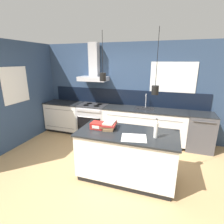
{
  "coord_description": "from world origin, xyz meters",
  "views": [
    {
      "loc": [
        1.21,
        -2.75,
        2.13
      ],
      "look_at": [
        0.05,
        0.71,
        1.05
      ],
      "focal_mm": 28.0,
      "sensor_mm": 36.0,
      "label": 1
    }
  ],
  "objects_px": {
    "oven_range": "(93,120)",
    "bottle_on_island": "(156,130)",
    "red_supply_box": "(98,125)",
    "book_stack": "(109,125)",
    "dishwasher": "(200,132)"
  },
  "relations": [
    {
      "from": "dishwasher",
      "to": "book_stack",
      "type": "bearing_deg",
      "value": -138.93
    },
    {
      "from": "book_stack",
      "to": "oven_range",
      "type": "bearing_deg",
      "value": 123.82
    },
    {
      "from": "bottle_on_island",
      "to": "book_stack",
      "type": "height_order",
      "value": "bottle_on_island"
    },
    {
      "from": "oven_range",
      "to": "bottle_on_island",
      "type": "height_order",
      "value": "bottle_on_island"
    },
    {
      "from": "bottle_on_island",
      "to": "book_stack",
      "type": "distance_m",
      "value": 0.87
    },
    {
      "from": "red_supply_box",
      "to": "bottle_on_island",
      "type": "bearing_deg",
      "value": -4.36
    },
    {
      "from": "bottle_on_island",
      "to": "red_supply_box",
      "type": "bearing_deg",
      "value": 175.64
    },
    {
      "from": "oven_range",
      "to": "red_supply_box",
      "type": "bearing_deg",
      "value": -62.56
    },
    {
      "from": "book_stack",
      "to": "red_supply_box",
      "type": "relative_size",
      "value": 1.54
    },
    {
      "from": "oven_range",
      "to": "book_stack",
      "type": "bearing_deg",
      "value": -56.18
    },
    {
      "from": "oven_range",
      "to": "dishwasher",
      "type": "distance_m",
      "value": 2.85
    },
    {
      "from": "book_stack",
      "to": "red_supply_box",
      "type": "xyz_separation_m",
      "value": [
        -0.21,
        -0.06,
        -0.01
      ]
    },
    {
      "from": "bottle_on_island",
      "to": "book_stack",
      "type": "bearing_deg",
      "value": 170.79
    },
    {
      "from": "oven_range",
      "to": "bottle_on_island",
      "type": "bearing_deg",
      "value": -41.82
    },
    {
      "from": "oven_range",
      "to": "bottle_on_island",
      "type": "distance_m",
      "value": 2.63
    }
  ]
}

